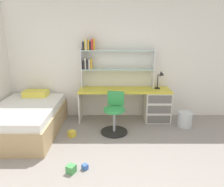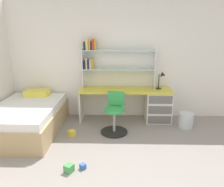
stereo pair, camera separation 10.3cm
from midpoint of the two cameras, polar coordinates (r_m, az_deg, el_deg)
The scene contains 10 objects.
room_shell at distance 3.63m, azimuth -18.09°, elevation 5.70°, with size 6.07×6.49×2.60m.
desk at distance 4.81m, azimuth 8.80°, elevation -2.46°, with size 1.96×0.52×0.70m.
bookshelf_hutch at distance 4.70m, azimuth -1.95°, elevation 8.84°, with size 1.56×0.22×1.06m.
desk_lamp at distance 4.75m, azimuth 12.10°, elevation 4.15°, with size 0.20×0.17×0.38m.
swivel_chair at distance 4.21m, azimuth -0.07°, elevation -6.20°, with size 0.52×0.52×0.78m.
bed_platform at distance 4.53m, azimuth -22.25°, elevation -6.26°, with size 1.22×1.83×0.67m.
waste_bin at distance 4.73m, azimuth 17.92°, elevation -6.49°, with size 0.29×0.29×0.31m, color silver.
toy_block_green_0 at distance 3.25m, azimuth -11.62°, elevation -18.79°, with size 0.11×0.11×0.11m, color #479E51.
toy_block_yellow_1 at distance 4.20m, azimuth -11.20°, elevation -10.29°, with size 0.11×0.11×0.11m, color gold.
toy_block_blue_3 at distance 3.29m, azimuth -8.06°, elevation -18.48°, with size 0.07×0.07×0.07m, color #3860B7.
Camera 1 is at (-0.26, -2.06, 1.88)m, focal length 34.91 mm.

